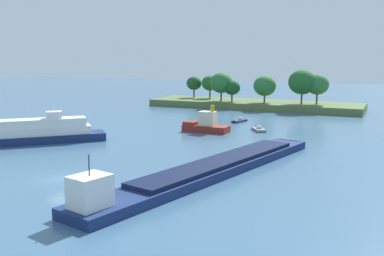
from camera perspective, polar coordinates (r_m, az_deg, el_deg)
name	(u,v)px	position (r m, az deg, el deg)	size (l,w,h in m)	color
ground_plane	(59,179)	(52.77, -16.68, -6.30)	(400.00, 400.00, 0.00)	#3D607F
treeline_island	(257,96)	(120.26, 8.31, 4.11)	(56.46, 15.22, 10.48)	#566B3D
white_riverboat	(38,132)	(75.29, -19.18, -0.54)	(18.02, 18.18, 6.38)	navy
small_motorboat	(259,129)	(83.61, 8.56, -0.19)	(3.67, 4.42, 0.98)	slate
tugboat	(205,125)	(81.64, 1.72, 0.40)	(8.68, 3.35, 5.00)	maroon
fishing_skiff	(240,121)	(94.55, 6.14, 0.92)	(2.26, 4.80, 0.91)	navy
cargo_barge	(209,169)	(51.65, 2.22, -5.29)	(13.85, 41.21, 5.63)	navy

